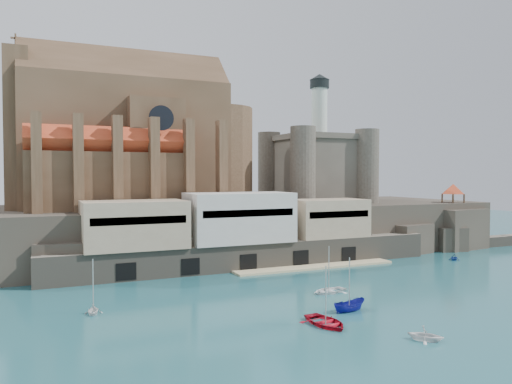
{
  "coord_description": "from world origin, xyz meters",
  "views": [
    {
      "loc": [
        -42.7,
        -56.25,
        16.14
      ],
      "look_at": [
        -2.99,
        32.0,
        12.77
      ],
      "focal_mm": 35.0,
      "sensor_mm": 36.0,
      "label": 1
    }
  ],
  "objects": [
    {
      "name": "ground",
      "position": [
        0.0,
        0.0,
        0.0
      ],
      "size": [
        300.0,
        300.0,
        0.0
      ],
      "primitive_type": "plane",
      "color": "#1B5059",
      "rests_on": "ground"
    },
    {
      "name": "promontory",
      "position": [
        -0.19,
        39.37,
        4.92
      ],
      "size": [
        100.0,
        36.0,
        10.0
      ],
      "color": "#2B2620",
      "rests_on": "ground"
    },
    {
      "name": "quay",
      "position": [
        -10.19,
        23.07,
        6.07
      ],
      "size": [
        70.0,
        12.0,
        13.05
      ],
      "color": "#6D6557",
      "rests_on": "ground"
    },
    {
      "name": "church",
      "position": [
        -24.13,
        41.85,
        22.13
      ],
      "size": [
        47.0,
        25.93,
        30.51
      ],
      "color": "#4D3624",
      "rests_on": "promontory"
    },
    {
      "name": "castle_keep",
      "position": [
        16.08,
        41.08,
        18.31
      ],
      "size": [
        21.2,
        21.2,
        29.3
      ],
      "color": "#464137",
      "rests_on": "promontory"
    },
    {
      "name": "rock_outcrop",
      "position": [
        42.0,
        25.84,
        4.02
      ],
      "size": [
        14.5,
        10.5,
        8.7
      ],
      "color": "#2B2620",
      "rests_on": "ground"
    },
    {
      "name": "pavilion",
      "position": [
        42.0,
        26.0,
        12.73
      ],
      "size": [
        6.4,
        6.4,
        5.4
      ],
      "color": "#4D3624",
      "rests_on": "rock_outcrop"
    },
    {
      "name": "boat_0",
      "position": [
        -14.15,
        -11.03,
        0.0
      ],
      "size": [
        4.44,
        1.5,
        6.13
      ],
      "primitive_type": "imported",
      "rotation": [
        0.0,
        0.0,
        0.05
      ],
      "color": "#B40C1E",
      "rests_on": "ground"
    },
    {
      "name": "boat_1",
      "position": [
        -8.0,
        -19.3,
        0.0
      ],
      "size": [
        3.4,
        3.24,
        3.4
      ],
      "primitive_type": "imported",
      "rotation": [
        0.0,
        0.0,
        0.69
      ],
      "color": "white",
      "rests_on": "ground"
    },
    {
      "name": "boat_2",
      "position": [
        -8.71,
        -7.57,
        0.0
      ],
      "size": [
        1.92,
        1.88,
        4.49
      ],
      "primitive_type": "imported",
      "rotation": [
        0.0,
        0.0,
        1.69
      ],
      "color": "navy",
      "rests_on": "ground"
    },
    {
      "name": "boat_4",
      "position": [
        -36.41,
        3.75,
        0.0
      ],
      "size": [
        2.77,
        2.01,
        2.92
      ],
      "primitive_type": "imported",
      "rotation": [
        0.0,
        0.0,
        2.94
      ],
      "color": "white",
      "rests_on": "ground"
    },
    {
      "name": "boat_6",
      "position": [
        -5.83,
        1.4,
        0.0
      ],
      "size": [
        1.83,
        3.98,
        5.37
      ],
      "primitive_type": "imported",
      "rotation": [
        0.0,
        0.0,
        4.91
      ],
      "color": "white",
      "rests_on": "ground"
    },
    {
      "name": "boat_7",
      "position": [
        30.0,
        13.86,
        0.0
      ],
      "size": [
        2.69,
        2.89,
        2.87
      ],
      "primitive_type": "imported",
      "rotation": [
        0.0,
        0.0,
        5.36
      ],
      "color": "navy",
      "rests_on": "ground"
    }
  ]
}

